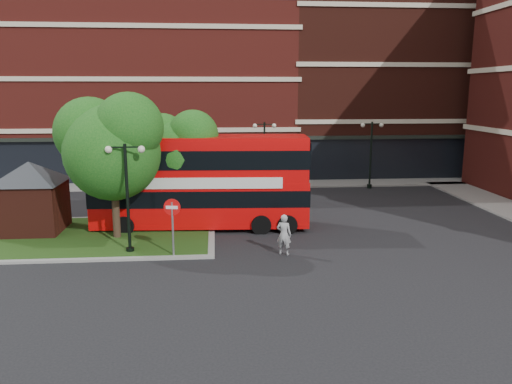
{
  "coord_description": "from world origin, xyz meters",
  "views": [
    {
      "loc": [
        -1.59,
        -21.73,
        7.25
      ],
      "look_at": [
        0.52,
        3.96,
        2.0
      ],
      "focal_mm": 35.0,
      "sensor_mm": 36.0,
      "label": 1
    }
  ],
  "objects": [
    {
      "name": "kiosk",
      "position": [
        -11.0,
        4.0,
        2.32
      ],
      "size": [
        6.51,
        6.51,
        3.6
      ],
      "color": "#471911",
      "rests_on": "traffic_island"
    },
    {
      "name": "bus",
      "position": [
        -2.39,
        4.4,
        2.83
      ],
      "size": [
        11.43,
        3.14,
        4.32
      ],
      "rotation": [
        0.0,
        0.0,
        -0.05
      ],
      "color": "red",
      "rests_on": "ground"
    },
    {
      "name": "car_white",
      "position": [
        3.0,
        16.0,
        0.64
      ],
      "size": [
        3.95,
        1.62,
        1.27
      ],
      "primitive_type": "imported",
      "rotation": [
        0.0,
        0.0,
        1.64
      ],
      "color": "white",
      "rests_on": "ground"
    },
    {
      "name": "tree_island_east",
      "position": [
        -3.58,
        5.06,
        4.24
      ],
      "size": [
        4.46,
        3.9,
        6.29
      ],
      "color": "#2D2116",
      "rests_on": "ground"
    },
    {
      "name": "pavement_far",
      "position": [
        0.0,
        16.5,
        0.06
      ],
      "size": [
        44.0,
        3.0,
        0.12
      ],
      "primitive_type": "cube",
      "color": "slate",
      "rests_on": "ground"
    },
    {
      "name": "terrace_far_right",
      "position": [
        14.0,
        24.0,
        8.0
      ],
      "size": [
        18.0,
        12.0,
        16.0
      ],
      "primitive_type": "cube",
      "color": "#471911",
      "rests_on": "ground"
    },
    {
      "name": "terrace_far_left",
      "position": [
        -8.0,
        24.0,
        7.0
      ],
      "size": [
        26.0,
        12.0,
        14.0
      ],
      "primitive_type": "cube",
      "color": "maroon",
      "rests_on": "ground"
    },
    {
      "name": "lamp_island",
      "position": [
        -5.5,
        0.2,
        2.83
      ],
      "size": [
        1.72,
        0.36,
        5.0
      ],
      "color": "black",
      "rests_on": "ground"
    },
    {
      "name": "no_entry_sign",
      "position": [
        -3.5,
        -0.5,
        1.9
      ],
      "size": [
        0.74,
        0.18,
        2.67
      ],
      "rotation": [
        0.0,
        0.0,
        -0.16
      ],
      "color": "slate",
      "rests_on": "ground"
    },
    {
      "name": "traffic_island",
      "position": [
        -8.0,
        3.0,
        0.07
      ],
      "size": [
        12.6,
        7.6,
        0.15
      ],
      "color": "gray",
      "rests_on": "ground"
    },
    {
      "name": "woman",
      "position": [
        1.41,
        -0.41,
        0.93
      ],
      "size": [
        0.8,
        0.68,
        1.86
      ],
      "primitive_type": "imported",
      "rotation": [
        0.0,
        0.0,
        2.73
      ],
      "color": "#9B9A9D",
      "rests_on": "ground"
    },
    {
      "name": "lamp_far_left",
      "position": [
        2.0,
        14.5,
        2.83
      ],
      "size": [
        1.72,
        0.36,
        5.0
      ],
      "color": "black",
      "rests_on": "ground"
    },
    {
      "name": "tree_island_west",
      "position": [
        -6.6,
        2.58,
        4.79
      ],
      "size": [
        5.4,
        4.71,
        7.21
      ],
      "color": "#2D2116",
      "rests_on": "ground"
    },
    {
      "name": "lamp_far_right",
      "position": [
        10.0,
        14.5,
        2.83
      ],
      "size": [
        1.72,
        0.36,
        5.0
      ],
      "color": "black",
      "rests_on": "ground"
    },
    {
      "name": "ground",
      "position": [
        0.0,
        0.0,
        0.0
      ],
      "size": [
        120.0,
        120.0,
        0.0
      ],
      "primitive_type": "plane",
      "color": "black",
      "rests_on": "ground"
    },
    {
      "name": "car_silver",
      "position": [
        -1.15,
        14.5,
        0.78
      ],
      "size": [
        4.66,
        2.02,
        1.56
      ],
      "primitive_type": "imported",
      "rotation": [
        0.0,
        0.0,
        1.61
      ],
      "color": "#B6B9BD",
      "rests_on": "ground"
    }
  ]
}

